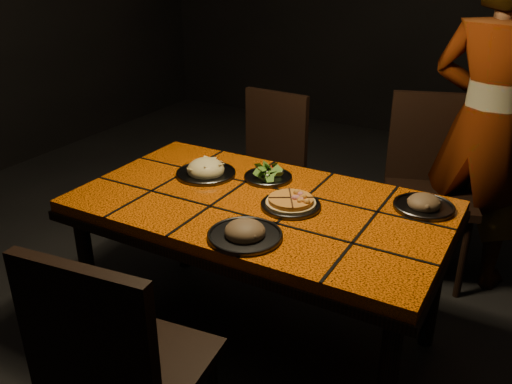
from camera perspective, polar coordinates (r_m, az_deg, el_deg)
The scene contains 11 objects.
room_shell at distance 2.15m, azimuth 0.46°, elevation 17.41°, with size 6.04×7.04×3.08m.
dining_table at distance 2.40m, azimuth 0.39°, elevation -2.67°, with size 1.62×0.92×0.75m.
chair_near at distance 1.82m, azimuth -14.41°, elevation -17.24°, with size 0.50×0.50×1.00m.
chair_far_left at distance 3.38m, azimuth 1.15°, elevation 3.41°, with size 0.46×0.46×0.95m.
chair_far_right at distance 3.18m, azimuth 17.77°, elevation 1.69°, with size 0.59×0.59×1.03m.
diner at distance 3.13m, azimuth 23.09°, elevation 6.50°, with size 0.66×0.43×1.80m, color brown.
plate_pizza at distance 2.30m, azimuth 3.68°, elevation -1.20°, with size 0.29×0.29×0.04m.
plate_pasta at distance 2.63m, azimuth -5.30°, elevation 2.28°, with size 0.29×0.29×0.09m.
plate_salad at distance 2.57m, azimuth 1.28°, elevation 1.90°, with size 0.23×0.23×0.07m.
plate_mushroom_a at distance 2.06m, azimuth -1.17°, elevation -4.22°, with size 0.29×0.29×0.09m.
plate_mushroom_b at distance 2.39m, azimuth 17.28°, elevation -1.19°, with size 0.26×0.26×0.08m.
Camera 1 is at (1.03, -1.86, 1.77)m, focal length 38.00 mm.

